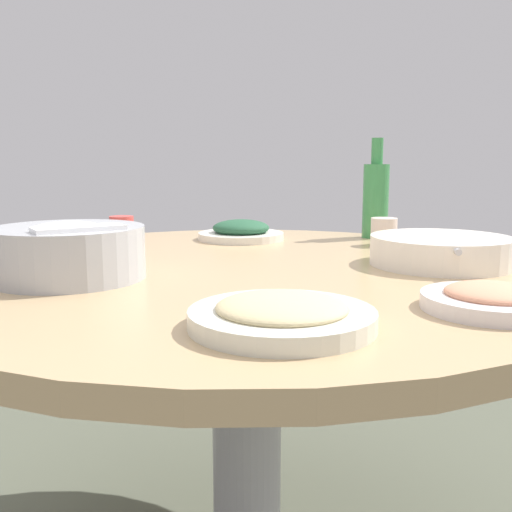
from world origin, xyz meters
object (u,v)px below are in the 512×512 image
object	(u,v)px
rice_bowl	(68,252)
tea_cup_near	(122,227)
dish_greens	(241,232)
dish_noodles	(284,314)
dish_eggplant	(67,241)
soup_bowl	(441,251)
tea_cup_far	(384,232)
dish_shrimp	(492,299)
green_bottle	(376,198)
round_dining_table	(247,327)

from	to	relation	value
rice_bowl	tea_cup_near	distance (m)	0.55
dish_greens	rice_bowl	bearing A→B (deg)	-126.26
dish_greens	dish_noodles	xyz separation A→B (m)	(-0.03, -0.85, -0.00)
dish_eggplant	soup_bowl	bearing A→B (deg)	-22.07
soup_bowl	dish_greens	bearing A→B (deg)	130.00
dish_eggplant	tea_cup_far	distance (m)	0.79
soup_bowl	tea_cup_far	world-z (taller)	tea_cup_far
dish_eggplant	tea_cup_near	distance (m)	0.21
dish_shrimp	green_bottle	size ratio (longest dim) A/B	0.73
dish_shrimp	green_bottle	distance (m)	0.80
rice_bowl	round_dining_table	bearing A→B (deg)	13.85
dish_eggplant	dish_noodles	world-z (taller)	dish_eggplant
rice_bowl	tea_cup_far	xyz separation A→B (m)	(0.71, 0.34, -0.02)
rice_bowl	tea_cup_near	size ratio (longest dim) A/B	4.15
dish_greens	dish_noodles	bearing A→B (deg)	-91.72
dish_shrimp	dish_eggplant	world-z (taller)	dish_eggplant
tea_cup_near	tea_cup_far	bearing A→B (deg)	-17.78
rice_bowl	dish_eggplant	bearing A→B (deg)	101.51
dish_eggplant	rice_bowl	bearing A→B (deg)	-78.49
round_dining_table	dish_shrimp	size ratio (longest dim) A/B	6.42
dish_noodles	rice_bowl	bearing A→B (deg)	133.17
dish_noodles	dish_greens	bearing A→B (deg)	88.28
rice_bowl	soup_bowl	size ratio (longest dim) A/B	0.89
dish_shrimp	dish_eggplant	size ratio (longest dim) A/B	0.92
green_bottle	tea_cup_near	xyz separation A→B (m)	(-0.70, 0.07, -0.08)
dish_eggplant	dish_greens	world-z (taller)	dish_greens
dish_eggplant	dish_noodles	size ratio (longest dim) A/B	0.90
round_dining_table	rice_bowl	xyz separation A→B (m)	(-0.33, -0.08, 0.18)
round_dining_table	dish_noodles	xyz separation A→B (m)	(0.00, -0.44, 0.14)
round_dining_table	tea_cup_near	xyz separation A→B (m)	(-0.30, 0.47, 0.16)
dish_shrimp	dish_noodles	xyz separation A→B (m)	(-0.31, -0.05, 0.00)
round_dining_table	rice_bowl	world-z (taller)	rice_bowl
round_dining_table	rice_bowl	distance (m)	0.38
dish_shrimp	dish_noodles	world-z (taller)	dish_noodles
rice_bowl	soup_bowl	bearing A→B (deg)	4.01
round_dining_table	soup_bowl	bearing A→B (deg)	-4.42
rice_bowl	green_bottle	size ratio (longest dim) A/B	1.00
soup_bowl	tea_cup_far	xyz separation A→B (m)	(-0.02, 0.29, 0.01)
soup_bowl	green_bottle	distance (m)	0.44
green_bottle	soup_bowl	bearing A→B (deg)	-90.72
soup_bowl	tea_cup_near	size ratio (longest dim) A/B	4.67
round_dining_table	dish_greens	distance (m)	0.44
round_dining_table	dish_eggplant	bearing A→B (deg)	144.08
dish_greens	tea_cup_far	distance (m)	0.38
round_dining_table	dish_greens	xyz separation A→B (m)	(0.03, 0.41, 0.15)
tea_cup_near	dish_noodles	bearing A→B (deg)	-71.83
dish_noodles	round_dining_table	bearing A→B (deg)	90.36
dish_shrimp	dish_greens	bearing A→B (deg)	109.64
rice_bowl	soup_bowl	distance (m)	0.73
dish_eggplant	round_dining_table	bearing A→B (deg)	-35.92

